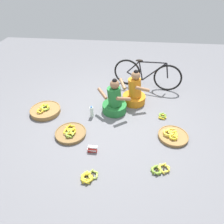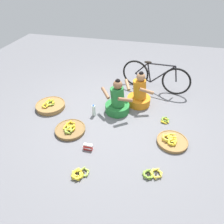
{
  "view_description": "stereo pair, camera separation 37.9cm",
  "coord_description": "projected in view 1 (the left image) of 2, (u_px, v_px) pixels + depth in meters",
  "views": [
    {
      "loc": [
        0.31,
        -3.2,
        2.66
      ],
      "look_at": [
        0.0,
        -0.2,
        0.35
      ],
      "focal_mm": 32.18,
      "sensor_mm": 36.0,
      "label": 1
    },
    {
      "loc": [
        0.69,
        -3.13,
        2.66
      ],
      "look_at": [
        0.0,
        -0.2,
        0.35
      ],
      "focal_mm": 32.18,
      "sensor_mm": 36.0,
      "label": 2
    }
  ],
  "objects": [
    {
      "name": "ground_plane",
      "position": [
        113.0,
        120.0,
        4.17
      ],
      "size": [
        10.0,
        10.0,
        0.0
      ],
      "primitive_type": "plane",
      "color": "slate"
    },
    {
      "name": "vendor_woman_front",
      "position": [
        114.0,
        101.0,
        4.25
      ],
      "size": [
        0.72,
        0.55,
        0.79
      ],
      "color": "#237233",
      "rests_on": "ground"
    },
    {
      "name": "vendor_woman_behind",
      "position": [
        134.0,
        93.0,
        4.51
      ],
      "size": [
        0.68,
        0.52,
        0.81
      ],
      "color": "orange",
      "rests_on": "ground"
    },
    {
      "name": "bicycle_leaning",
      "position": [
        147.0,
        74.0,
        5.01
      ],
      "size": [
        1.68,
        0.4,
        0.73
      ],
      "color": "black",
      "rests_on": "ground"
    },
    {
      "name": "banana_basket_front_left",
      "position": [
        173.0,
        136.0,
        3.73
      ],
      "size": [
        0.56,
        0.56,
        0.14
      ],
      "color": "olive",
      "rests_on": "ground"
    },
    {
      "name": "banana_basket_near_vendor",
      "position": [
        71.0,
        133.0,
        3.79
      ],
      "size": [
        0.59,
        0.59,
        0.14
      ],
      "color": "brown",
      "rests_on": "ground"
    },
    {
      "name": "banana_basket_mid_left",
      "position": [
        45.0,
        110.0,
        4.32
      ],
      "size": [
        0.64,
        0.64,
        0.18
      ],
      "color": "olive",
      "rests_on": "ground"
    },
    {
      "name": "loose_bananas_front_right",
      "position": [
        160.0,
        169.0,
        3.15
      ],
      "size": [
        0.34,
        0.26,
        0.09
      ],
      "color": "olive",
      "rests_on": "ground"
    },
    {
      "name": "loose_bananas_back_center",
      "position": [
        88.0,
        177.0,
        3.04
      ],
      "size": [
        0.28,
        0.29,
        0.1
      ],
      "color": "yellow",
      "rests_on": "ground"
    },
    {
      "name": "loose_bananas_front_center",
      "position": [
        162.0,
        116.0,
        4.21
      ],
      "size": [
        0.2,
        0.22,
        0.09
      ],
      "color": "gold",
      "rests_on": "ground"
    },
    {
      "name": "water_bottle",
      "position": [
        92.0,
        112.0,
        4.17
      ],
      "size": [
        0.07,
        0.07,
        0.26
      ],
      "color": "silver",
      "rests_on": "ground"
    },
    {
      "name": "packet_carton_stack",
      "position": [
        92.0,
        149.0,
        3.44
      ],
      "size": [
        0.18,
        0.07,
        0.12
      ],
      "color": "red",
      "rests_on": "ground"
    }
  ]
}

